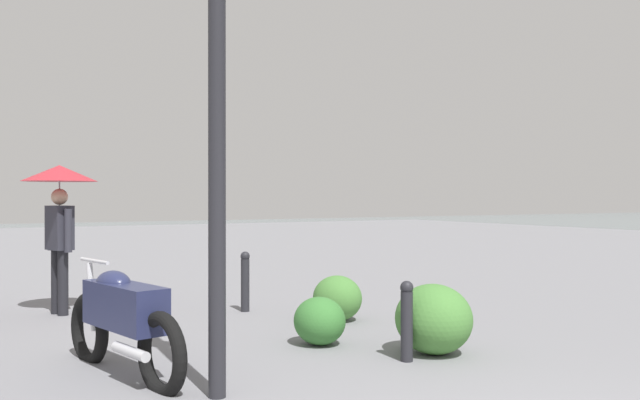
{
  "coord_description": "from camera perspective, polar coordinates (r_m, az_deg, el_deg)",
  "views": [
    {
      "loc": [
        -1.89,
        2.99,
        1.6
      ],
      "look_at": [
        8.55,
        -2.92,
        1.54
      ],
      "focal_mm": 38.28,
      "sensor_mm": 36.0,
      "label": 1
    }
  ],
  "objects": [
    {
      "name": "lamppost",
      "position": [
        5.59,
        -8.61,
        11.36
      ],
      "size": [
        0.98,
        0.28,
        4.02
      ],
      "color": "#232328",
      "rests_on": "ground"
    },
    {
      "name": "motorcycle",
      "position": [
        6.49,
        -16.2,
        -9.5
      ],
      "size": [
        2.15,
        0.57,
        1.06
      ],
      "color": "black",
      "rests_on": "ground"
    },
    {
      "name": "pedestrian",
      "position": [
        9.9,
        -20.95,
        0.26
      ],
      "size": [
        1.0,
        1.0,
        2.03
      ],
      "color": "black",
      "rests_on": "ground"
    },
    {
      "name": "bollard_near",
      "position": [
        6.78,
        7.26,
        -9.86
      ],
      "size": [
        0.13,
        0.13,
        0.78
      ],
      "color": "#232328",
      "rests_on": "ground"
    },
    {
      "name": "bollard_mid",
      "position": [
        9.62,
        -6.28,
        -6.68
      ],
      "size": [
        0.13,
        0.13,
        0.84
      ],
      "color": "#232328",
      "rests_on": "ground"
    },
    {
      "name": "shrub_low",
      "position": [
        8.88,
        1.46,
        -8.2
      ],
      "size": [
        0.69,
        0.62,
        0.58
      ],
      "color": "#477F38",
      "rests_on": "ground"
    },
    {
      "name": "shrub_round",
      "position": [
        7.13,
        9.47,
        -9.79
      ],
      "size": [
        0.84,
        0.75,
        0.71
      ],
      "color": "#477F38",
      "rests_on": "ground"
    },
    {
      "name": "shrub_wide",
      "position": [
        7.47,
        -0.04,
        -10.08
      ],
      "size": [
        0.61,
        0.55,
        0.52
      ],
      "color": "#387533",
      "rests_on": "ground"
    }
  ]
}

